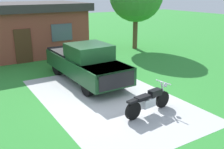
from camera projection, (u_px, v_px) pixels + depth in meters
ground_plane at (108, 98)px, 10.80m from camera, size 80.00×80.00×0.00m
driveway_pad at (108, 98)px, 10.80m from camera, size 5.01×8.19×0.01m
motorcycle at (149, 101)px, 9.38m from camera, size 2.21×0.70×1.09m
pickup_truck at (85, 62)px, 12.73m from camera, size 2.08×5.66×1.90m
neighbor_house at (13, 29)px, 17.64m from camera, size 9.60×5.60×3.50m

